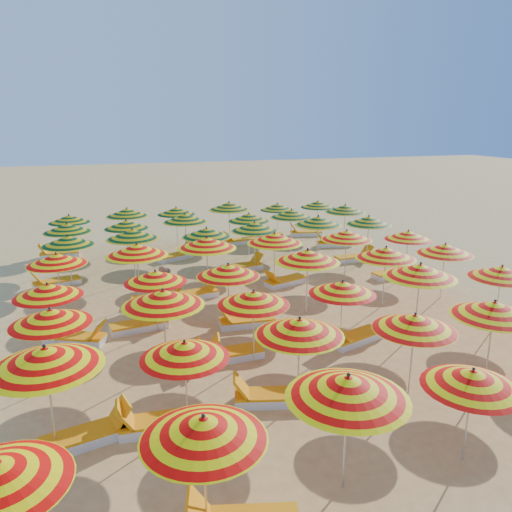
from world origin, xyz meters
name	(u,v)px	position (x,y,z in m)	size (l,w,h in m)	color
ground	(260,304)	(0.00, 0.00, 0.00)	(120.00, 120.00, 0.00)	#E5B365
umbrella_1	(204,429)	(-3.86, -9.08, 1.80)	(2.52, 2.52, 2.04)	silver
umbrella_2	(348,387)	(-1.41, -8.89, 1.94)	(2.10, 2.10, 2.20)	silver
umbrella_3	(472,379)	(1.07, -8.92, 1.68)	(2.03, 2.03, 1.91)	silver
umbrella_6	(45,358)	(-6.22, -6.30, 1.96)	(2.44, 2.44, 2.23)	silver
umbrella_7	(185,350)	(-3.65, -6.23, 1.70)	(2.08, 2.08, 1.93)	silver
umbrella_8	(299,327)	(-1.13, -6.16, 1.84)	(2.50, 2.50, 2.09)	silver
umbrella_9	(415,322)	(1.51, -6.55, 1.77)	(2.48, 2.48, 2.01)	silver
umbrella_10	(494,309)	(3.63, -6.62, 1.86)	(2.41, 2.41, 2.11)	silver
umbrella_12	(50,317)	(-6.34, -3.66, 1.75)	(2.17, 2.17, 1.99)	silver
umbrella_13	(163,298)	(-3.73, -3.65, 1.92)	(2.51, 2.51, 2.18)	silver
umbrella_14	(253,298)	(-1.47, -3.91, 1.76)	(2.06, 2.06, 2.00)	silver
umbrella_15	(343,288)	(1.12, -3.80, 1.73)	(1.93, 1.93, 1.96)	silver
umbrella_16	(420,271)	(3.62, -3.75, 1.96)	(2.20, 2.20, 2.23)	silver
umbrella_17	(502,272)	(6.23, -4.09, 1.78)	(2.53, 2.53, 2.03)	silver
umbrella_18	(48,290)	(-6.57, -1.53, 1.71)	(2.06, 2.06, 1.94)	silver
umbrella_19	(155,277)	(-3.65, -1.20, 1.72)	(1.90, 1.90, 1.95)	silver
umbrella_20	(228,270)	(-1.52, -1.50, 1.80)	(2.20, 2.20, 2.05)	silver
umbrella_21	(308,256)	(1.18, -1.25, 1.96)	(2.20, 2.20, 2.23)	silver
umbrella_22	(386,253)	(3.91, -1.46, 1.89)	(2.46, 2.46, 2.15)	silver
umbrella_23	(445,249)	(6.35, -1.36, 1.81)	(2.45, 2.45, 2.05)	silver
umbrella_24	(56,259)	(-6.52, 1.44, 1.79)	(2.24, 2.24, 2.03)	silver
umbrella_25	(137,250)	(-3.97, 1.24, 1.95)	(2.24, 2.24, 2.21)	silver
umbrella_26	(207,243)	(-1.53, 1.45, 1.96)	(2.40, 2.40, 2.23)	silver
umbrella_27	(275,238)	(1.05, 1.52, 1.93)	(2.10, 2.10, 2.19)	silver
umbrella_28	(347,235)	(4.00, 1.47, 1.85)	(2.45, 2.45, 2.10)	silver
umbrella_29	(408,235)	(6.59, 1.19, 1.73)	(2.18, 2.18, 1.96)	silver
umbrella_30	(68,241)	(-6.28, 4.02, 1.80)	(2.39, 2.39, 2.05)	silver
umbrella_31	(132,234)	(-3.91, 3.94, 1.90)	(2.52, 2.52, 2.16)	silver
umbrella_32	(207,232)	(-1.07, 3.62, 1.85)	(2.23, 2.23, 2.10)	silver
umbrella_33	(255,227)	(1.07, 4.04, 1.86)	(2.49, 2.49, 2.11)	silver
umbrella_34	(318,221)	(3.96, 4.03, 1.93)	(2.71, 2.71, 2.20)	silver
umbrella_35	(369,220)	(6.24, 3.69, 1.87)	(2.44, 2.44, 2.13)	silver
umbrella_36	(67,228)	(-6.39, 6.27, 1.83)	(2.59, 2.59, 2.08)	silver
umbrella_37	(126,224)	(-4.00, 6.51, 1.78)	(2.35, 2.35, 2.02)	silver
umbrella_38	(185,218)	(-1.40, 6.66, 1.89)	(2.08, 2.08, 2.14)	silver
umbrella_39	(249,217)	(1.48, 6.23, 1.83)	(2.56, 2.56, 2.07)	silver
umbrella_40	(291,214)	(3.60, 6.28, 1.88)	(2.24, 2.24, 2.13)	silver
umbrella_41	(345,209)	(6.63, 6.66, 1.89)	(2.47, 2.47, 2.15)	silver
umbrella_42	(69,219)	(-6.42, 8.86, 1.74)	(2.25, 2.25, 1.97)	silver
umbrella_43	(127,212)	(-3.80, 8.95, 1.88)	(2.35, 2.35, 2.13)	silver
umbrella_44	(176,211)	(-1.40, 9.22, 1.77)	(2.26, 2.26, 2.01)	silver
umbrella_45	(229,206)	(1.21, 8.77, 1.95)	(2.78, 2.78, 2.22)	silver
umbrella_46	(277,207)	(3.93, 9.10, 1.72)	(2.41, 2.41, 1.95)	silver
umbrella_47	(318,204)	(6.25, 9.06, 1.75)	(2.48, 2.48, 1.99)	silver
lounger_4	(88,435)	(-5.63, -6.23, 0.15)	(1.82, 0.97, 0.69)	white
lounger_5	(159,423)	(-4.25, -6.24, 0.15)	(1.76, 0.67, 0.69)	white
lounger_6	(270,397)	(-1.73, -5.99, 0.15)	(1.82, 1.01, 0.69)	white
lounger_8	(188,357)	(-3.14, -3.48, 0.15)	(1.81, 0.87, 0.69)	white
lounger_9	(229,354)	(-2.07, -3.67, 0.15)	(1.76, 0.67, 0.69)	white
lounger_10	(355,338)	(1.62, -3.75, 0.15)	(1.83, 1.09, 0.69)	white
lounger_11	(77,338)	(-5.97, -1.39, 0.15)	(1.82, 1.25, 0.69)	white
lounger_12	(140,325)	(-4.15, -0.95, 0.15)	(1.80, 0.83, 0.69)	white
lounger_13	(246,321)	(-1.02, -1.66, 0.15)	(1.77, 0.72, 0.69)	white
lounger_14	(158,300)	(-3.37, 1.12, 0.15)	(1.79, 0.80, 0.69)	white
lounger_15	(195,294)	(-2.03, 1.28, 0.15)	(1.81, 0.90, 0.69)	white
lounger_16	(285,281)	(1.56, 1.70, 0.15)	(1.83, 1.08, 0.69)	white
lounger_17	(393,273)	(6.08, 1.31, 0.15)	(1.80, 0.86, 0.69)	white
lounger_18	(56,283)	(-6.87, 4.20, 0.15)	(1.83, 1.04, 0.69)	white
lounger_19	(243,267)	(0.57, 4.05, 0.15)	(1.81, 0.91, 0.69)	white
lounger_20	(354,258)	(5.74, 3.90, 0.15)	(1.75, 0.64, 0.69)	white
lounger_21	(176,256)	(-1.90, 6.62, 0.15)	(1.82, 1.24, 0.69)	white
lounger_22	(333,243)	(6.04, 6.63, 0.15)	(1.81, 0.87, 0.69)	white
lounger_23	(59,254)	(-7.02, 8.64, 0.15)	(1.75, 0.62, 0.69)	white
lounger_24	(240,241)	(1.71, 8.57, 0.15)	(1.80, 0.82, 0.69)	white
lounger_25	(266,236)	(3.34, 9.27, 0.15)	(1.75, 0.65, 0.69)	white
lounger_26	(305,233)	(5.65, 9.30, 0.15)	(1.81, 0.91, 0.69)	white
beachgoer_b	(168,288)	(-3.07, 0.59, 0.71)	(0.69, 0.54, 1.42)	tan
beachgoer_a	(163,284)	(-3.15, 1.34, 0.64)	(0.46, 0.30, 1.27)	tan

